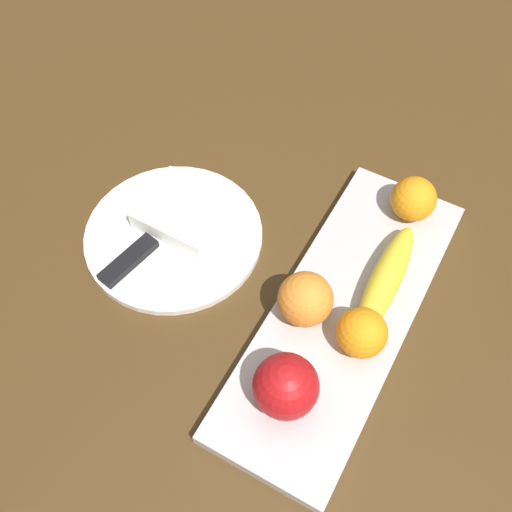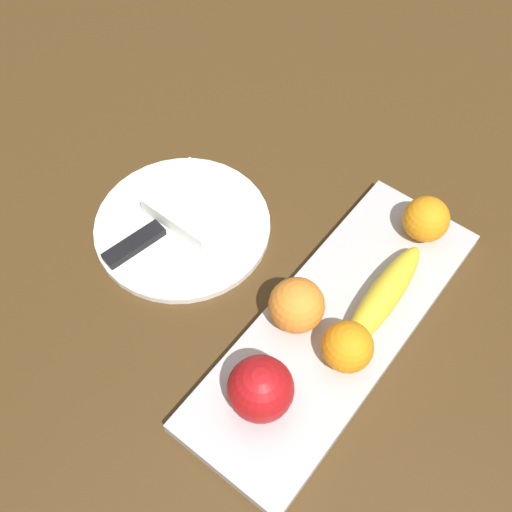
% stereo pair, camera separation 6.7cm
% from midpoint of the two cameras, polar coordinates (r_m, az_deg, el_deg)
% --- Properties ---
extents(ground_plane, '(2.40, 2.40, 0.00)m').
position_cam_midpoint_polar(ground_plane, '(0.80, 10.00, -6.49)').
color(ground_plane, '#463016').
extents(fruit_tray, '(0.46, 0.16, 0.02)m').
position_cam_midpoint_polar(fruit_tray, '(0.79, 10.06, -6.66)').
color(fruit_tray, '#BAB7B9').
rests_on(fruit_tray, ground_plane).
extents(apple, '(0.08, 0.08, 0.08)m').
position_cam_midpoint_polar(apple, '(0.69, 3.27, -12.35)').
color(apple, '#AF1316').
rests_on(apple, fruit_tray).
extents(banana, '(0.18, 0.04, 0.04)m').
position_cam_midpoint_polar(banana, '(0.79, 14.13, -3.74)').
color(banana, yellow).
rests_on(banana, fruit_tray).
extents(orange_near_apple, '(0.06, 0.06, 0.06)m').
position_cam_midpoint_polar(orange_near_apple, '(0.73, 11.10, -8.42)').
color(orange_near_apple, orange).
rests_on(orange_near_apple, fruit_tray).
extents(orange_near_banana, '(0.07, 0.07, 0.07)m').
position_cam_midpoint_polar(orange_near_banana, '(0.74, 6.37, -4.73)').
color(orange_near_banana, orange).
rests_on(orange_near_banana, fruit_tray).
extents(orange_center, '(0.06, 0.06, 0.06)m').
position_cam_midpoint_polar(orange_center, '(0.85, 17.64, 3.13)').
color(orange_center, orange).
rests_on(orange_center, fruit_tray).
extents(dinner_plate, '(0.25, 0.25, 0.01)m').
position_cam_midpoint_polar(dinner_plate, '(0.87, -4.60, 2.66)').
color(dinner_plate, white).
rests_on(dinner_plate, ground_plane).
extents(folded_napkin, '(0.10, 0.11, 0.03)m').
position_cam_midpoint_polar(folded_napkin, '(0.86, -3.35, 4.72)').
color(folded_napkin, white).
rests_on(folded_napkin, dinner_plate).
extents(knife, '(0.18, 0.06, 0.01)m').
position_cam_midpoint_polar(knife, '(0.85, -8.12, 1.46)').
color(knife, silver).
rests_on(knife, dinner_plate).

